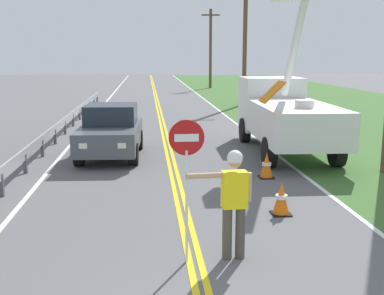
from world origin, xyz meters
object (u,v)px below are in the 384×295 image
Objects in this scene: oncoming_sedan_nearest at (111,131)px; utility_pole_far at (210,47)px; utility_pole_mid at (245,39)px; utility_bucket_truck at (283,110)px; traffic_cone_lead at (281,199)px; flagger_worker at (234,198)px; traffic_cone_mid at (267,166)px; stop_sign_paddle at (187,159)px.

oncoming_sedan_nearest is 0.54× the size of utility_pole_far.
utility_pole_mid is at bearing -89.80° from utility_pole_far.
traffic_cone_lead is (-1.93, -6.72, -1.09)m from utility_bucket_truck.
utility_pole_far is at bearing 86.93° from utility_bucket_truck.
flagger_worker is at bearing -123.79° from traffic_cone_lead.
oncoming_sedan_nearest is at bearing 143.57° from traffic_cone_mid.
traffic_cone_mid is (-1.49, -3.69, -1.09)m from utility_bucket_truck.
utility_pole_far is at bearing 76.89° from oncoming_sedan_nearest.
utility_bucket_truck is 9.82× the size of traffic_cone_mid.
utility_pole_mid reaches higher than stop_sign_paddle.
utility_pole_mid is at bearing 83.46° from utility_bucket_truck.
traffic_cone_lead is at bearing -95.36° from utility_pole_far.
utility_bucket_truck is 0.83× the size of utility_pole_mid.
utility_pole_far reaches higher than traffic_cone_mid.
stop_sign_paddle reaches higher than traffic_cone_mid.
utility_pole_mid reaches higher than traffic_cone_lead.
oncoming_sedan_nearest is (-5.90, -0.43, -0.59)m from utility_bucket_truck.
flagger_worker is at bearing -97.02° from utility_pole_far.
flagger_worker is 41.60m from utility_pole_far.
utility_bucket_truck is at bearing 69.27° from flagger_worker.
utility_pole_mid is (7.69, 16.05, 3.48)m from oncoming_sedan_nearest.
stop_sign_paddle is at bearing -78.04° from oncoming_sedan_nearest.
utility_pole_mid is at bearing 80.54° from traffic_cone_lead.
oncoming_sedan_nearest is 0.51× the size of utility_pole_mid.
traffic_cone_lead is at bearing 44.82° from stop_sign_paddle.
utility_bucket_truck reaches higher than stop_sign_paddle.
traffic_cone_lead is at bearing 56.21° from flagger_worker.
stop_sign_paddle is at bearing -103.53° from utility_pole_mid.
flagger_worker is 0.24× the size of utility_pole_far.
utility_pole_mid reaches higher than oncoming_sedan_nearest.
stop_sign_paddle is at bearing -116.76° from traffic_cone_mid.
utility_pole_far is at bearing 84.64° from traffic_cone_lead.
flagger_worker is 0.44× the size of oncoming_sedan_nearest.
flagger_worker is 2.61× the size of traffic_cone_lead.
oncoming_sedan_nearest is 5.97× the size of traffic_cone_lead.
traffic_cone_lead is 1.00× the size of traffic_cone_mid.
oncoming_sedan_nearest is at bearing 106.94° from flagger_worker.
utility_bucket_truck is 7.08m from traffic_cone_lead.
traffic_cone_lead and traffic_cone_mid have the same top height.
utility_pole_far is 36.37m from traffic_cone_mid.
utility_pole_mid is at bearing 64.40° from oncoming_sedan_nearest.
utility_pole_mid is at bearing 76.47° from stop_sign_paddle.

